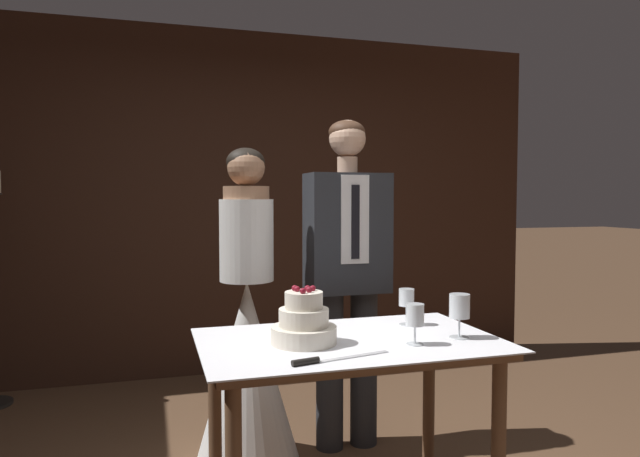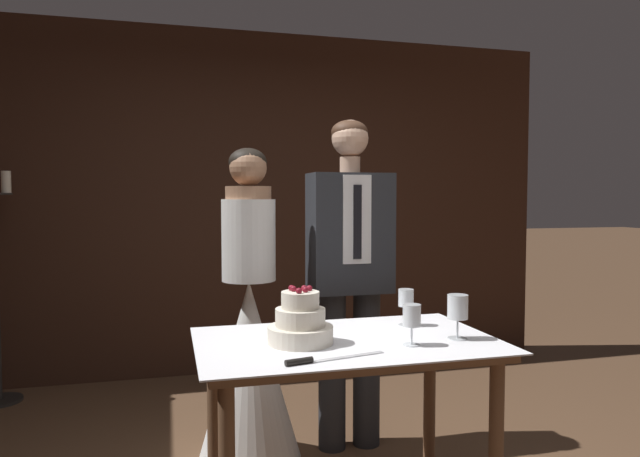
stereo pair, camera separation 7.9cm
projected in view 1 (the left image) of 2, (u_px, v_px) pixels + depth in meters
The scene contains 9 objects.
wall_back at pixel (240, 203), 4.52m from camera, with size 5.03×0.12×2.67m, color #382116.
cake_table at pixel (349, 368), 2.28m from camera, with size 1.19×0.75×0.81m.
tiered_cake at pixel (304, 323), 2.20m from camera, with size 0.26×0.26×0.22m.
cake_knife at pixel (323, 360), 1.96m from camera, with size 0.38×0.10×0.02m.
wine_glass_near at pixel (415, 316), 2.18m from camera, with size 0.07×0.07×0.16m.
wine_glass_middle at pixel (407, 299), 2.52m from camera, with size 0.07×0.07×0.16m.
wine_glass_far at pixel (459, 308), 2.29m from camera, with size 0.08×0.08×0.18m.
bride at pixel (247, 347), 2.98m from camera, with size 0.54×0.54×1.64m.
groom at pixel (347, 266), 3.12m from camera, with size 0.44×0.25×1.80m.
Camera 1 is at (-0.68, -2.12, 1.38)m, focal length 32.00 mm.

